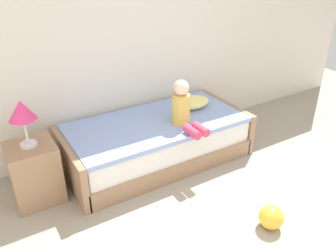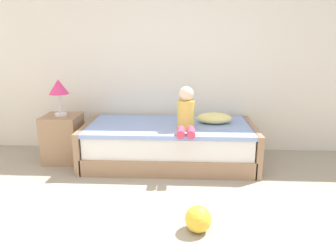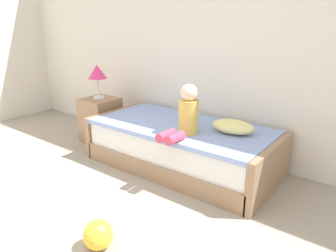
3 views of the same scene
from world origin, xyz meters
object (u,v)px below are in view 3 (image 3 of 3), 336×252
object	(u,v)px
bed	(181,146)
toy_ball	(98,235)
table_lamp	(97,73)
child_figure	(186,115)
pillow	(233,127)
nightstand	(101,120)

from	to	relation	value
bed	toy_ball	distance (m)	1.53
bed	table_lamp	size ratio (longest dim) A/B	4.69
child_figure	bed	bearing A→B (deg)	131.94
bed	toy_ball	size ratio (longest dim) A/B	9.60
table_lamp	pillow	distance (m)	1.95
bed	toy_ball	bearing A→B (deg)	-78.30
pillow	nightstand	bearing A→B (deg)	-177.04
nightstand	toy_ball	distance (m)	2.24
table_lamp	toy_ball	world-z (taller)	table_lamp
child_figure	toy_ball	distance (m)	1.40
pillow	toy_ball	world-z (taller)	pillow
bed	pillow	world-z (taller)	pillow
nightstand	pillow	bearing A→B (deg)	2.96
pillow	toy_ball	xyz separation A→B (m)	(-0.25, -1.59, -0.46)
nightstand	pillow	world-z (taller)	pillow
child_figure	pillow	size ratio (longest dim) A/B	1.16
nightstand	child_figure	distance (m)	1.62
nightstand	pillow	xyz separation A→B (m)	(1.91, 0.10, 0.26)
toy_ball	bed	bearing A→B (deg)	101.70
table_lamp	toy_ball	bearing A→B (deg)	-41.98
nightstand	pillow	distance (m)	1.93
table_lamp	pillow	bearing A→B (deg)	2.96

